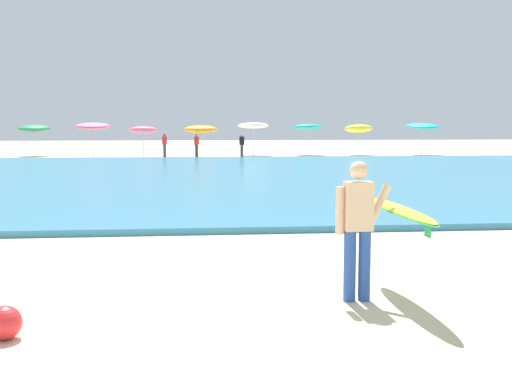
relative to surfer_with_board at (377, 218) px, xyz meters
The scene contains 15 objects.
ground_plane 3.84m from the surfer_with_board, behind, with size 160.00×160.00×0.00m, color beige.
sea 19.28m from the surfer_with_board, 100.98° to the left, with size 120.00×28.00×0.14m, color teal.
surfer_with_board is the anchor object (origin of this frame).
beach_umbrella_0 40.10m from the surfer_with_board, 109.03° to the left, with size 2.18×2.20×2.21m.
beach_umbrella_1 36.97m from the surfer_with_board, 103.80° to the left, with size 2.28×2.31×2.37m.
beach_umbrella_2 36.08m from the surfer_with_board, 98.71° to the left, with size 1.89×1.92×2.12m.
beach_umbrella_3 35.76m from the surfer_with_board, 92.65° to the left, with size 2.25×2.26×2.13m.
beach_umbrella_4 37.48m from the surfer_with_board, 86.82° to the left, with size 2.22×2.24×2.37m.
beach_umbrella_5 37.94m from the surfer_with_board, 80.98° to the left, with size 2.15×2.17×2.26m.
beach_umbrella_6 38.37m from the surfer_with_board, 75.52° to the left, with size 1.98×2.02×2.26m.
beach_umbrella_7 39.67m from the surfer_with_board, 68.95° to the left, with size 2.29×2.32×2.36m.
beachgoer_near_row_left 35.96m from the surfer_with_board, 96.51° to the left, with size 0.32×0.20×1.58m.
beachgoer_near_row_mid 35.00m from the surfer_with_board, 93.18° to the left, with size 0.32×0.20×1.58m.
beachgoer_near_row_right 34.43m from the surfer_with_board, 88.29° to the left, with size 0.32×0.20×1.58m.
beach_ball 4.37m from the surfer_with_board, 165.75° to the right, with size 0.35×0.35×0.35m, color red.
Camera 1 is at (1.42, -7.98, 2.17)m, focal length 44.74 mm.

